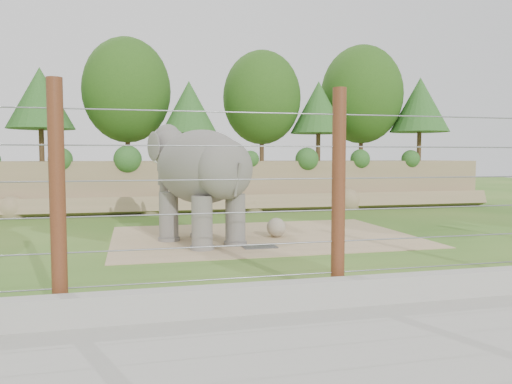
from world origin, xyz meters
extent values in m
plane|color=#2E681C|center=(0.00, 0.00, 0.00)|extent=(90.00, 90.00, 0.00)
cube|color=#8A7954|center=(0.00, 13.00, 1.25)|extent=(30.00, 4.00, 2.50)
cube|color=#8A7954|center=(0.00, 10.70, 0.35)|extent=(30.00, 1.37, 1.07)
cylinder|color=#3F2B19|center=(-8.00, 12.50, 3.29)|extent=(0.24, 0.24, 1.58)
sphere|color=#204614|center=(-8.00, 12.50, 5.42)|extent=(3.60, 3.60, 3.60)
cylinder|color=#3F2B19|center=(-4.00, 13.00, 3.46)|extent=(0.24, 0.24, 1.92)
sphere|color=#204614|center=(-4.00, 13.00, 6.07)|extent=(4.40, 4.40, 4.40)
cylinder|color=#3F2B19|center=(-1.00, 11.80, 3.20)|extent=(0.24, 0.24, 1.40)
sphere|color=#204614|center=(-1.00, 11.80, 5.10)|extent=(3.20, 3.20, 3.20)
cylinder|color=#3F2B19|center=(3.00, 12.80, 3.41)|extent=(0.24, 0.24, 1.82)
sphere|color=#204614|center=(3.00, 12.80, 5.88)|extent=(4.16, 4.16, 4.16)
cylinder|color=#3F2B19|center=(6.00, 12.20, 3.25)|extent=(0.24, 0.24, 1.50)
sphere|color=#204614|center=(6.00, 12.20, 5.29)|extent=(3.44, 3.44, 3.44)
cylinder|color=#3F2B19|center=(9.00, 13.20, 3.51)|extent=(0.24, 0.24, 2.03)
sphere|color=#204614|center=(9.00, 13.20, 6.27)|extent=(4.64, 4.64, 4.64)
cylinder|color=#3F2B19|center=(12.00, 12.00, 3.32)|extent=(0.24, 0.24, 1.64)
sphere|color=#204614|center=(12.00, 12.00, 5.55)|extent=(3.76, 3.76, 3.76)
cube|color=tan|center=(0.50, 3.00, 0.01)|extent=(10.00, 7.00, 0.02)
cube|color=#262628|center=(-0.14, 0.99, 0.04)|extent=(1.00, 0.60, 0.03)
sphere|color=gray|center=(0.87, 2.70, 0.34)|extent=(0.65, 0.65, 0.65)
cube|color=#A8A79D|center=(0.00, -5.00, 0.25)|extent=(26.00, 0.35, 0.50)
cube|color=#A8A79D|center=(0.00, -7.00, 0.01)|extent=(26.00, 4.00, 0.01)
cylinder|color=#512616|center=(-5.00, -4.50, 2.00)|extent=(0.26, 0.26, 4.00)
cylinder|color=#512616|center=(0.00, -4.50, 2.00)|extent=(0.26, 0.26, 4.00)
cylinder|color=gray|center=(0.00, -4.50, 0.50)|extent=(20.00, 0.02, 0.02)
cylinder|color=gray|center=(0.00, -4.50, 1.10)|extent=(20.00, 0.02, 0.02)
cylinder|color=gray|center=(0.00, -4.50, 1.70)|extent=(20.00, 0.02, 0.02)
cylinder|color=gray|center=(0.00, -4.50, 2.30)|extent=(20.00, 0.02, 0.02)
cylinder|color=gray|center=(0.00, -4.50, 2.90)|extent=(20.00, 0.02, 0.02)
cylinder|color=gray|center=(0.00, -4.50, 3.50)|extent=(20.00, 0.02, 0.02)
camera|label=1|loc=(-3.79, -13.27, 2.70)|focal=35.00mm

